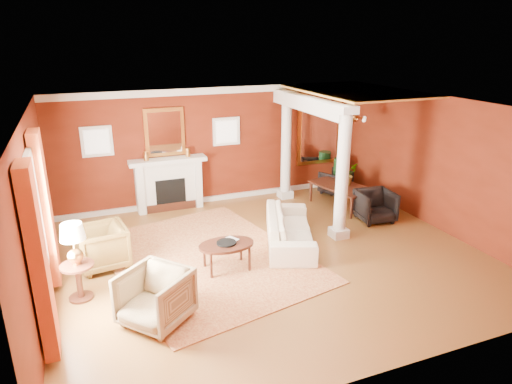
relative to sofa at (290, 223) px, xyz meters
name	(u,v)px	position (x,y,z in m)	size (l,w,h in m)	color
ground	(271,256)	(-0.58, -0.41, -0.45)	(8.00, 8.00, 0.00)	brown
room_shell	(272,156)	(-0.58, -0.41, 1.57)	(8.04, 7.04, 2.92)	#641E0D
fireplace	(169,184)	(-1.88, 2.91, 0.20)	(1.85, 0.42, 1.29)	silver
overmantel_mirror	(165,132)	(-1.88, 3.05, 1.45)	(0.95, 0.07, 1.15)	gold
flank_window_left	(97,141)	(-3.43, 3.06, 1.35)	(0.70, 0.07, 0.70)	silver
flank_window_right	(226,131)	(-0.33, 3.06, 1.35)	(0.70, 0.07, 0.70)	silver
left_window	(41,231)	(-4.48, -1.01, 0.98)	(0.21, 2.55, 2.60)	white
column_front	(343,173)	(1.12, -0.11, 0.98)	(0.36, 0.36, 2.80)	silver
column_back	(286,145)	(1.12, 2.59, 0.98)	(0.36, 0.36, 2.80)	silver
header_beam	(308,104)	(1.12, 1.49, 2.17)	(0.30, 3.20, 0.32)	silver
amber_ceiling	(356,91)	(2.27, 1.34, 2.42)	(2.30, 3.40, 0.04)	gold
dining_mirror	(319,133)	(2.32, 3.05, 1.10)	(1.30, 0.07, 1.70)	gold
chandelier	(355,117)	(2.32, 1.39, 1.80)	(0.60, 0.62, 0.75)	#B07637
crown_trim	(216,91)	(-0.58, 3.05, 2.37)	(8.00, 0.08, 0.16)	silver
base_trim	(219,198)	(-0.58, 3.05, -0.39)	(8.00, 0.08, 0.12)	silver
rug	(206,258)	(-1.79, -0.02, -0.44)	(3.32, 4.43, 0.02)	maroon
sofa	(290,223)	(0.00, 0.00, 0.00)	(2.28, 0.66, 0.89)	#F4E5CD
armchair_leopard	(102,245)	(-3.65, 0.37, 0.00)	(0.86, 0.81, 0.89)	black
armchair_stripe	(155,295)	(-3.04, -1.74, 0.02)	(0.90, 0.84, 0.92)	tan
coffee_table	(226,246)	(-1.55, -0.58, 0.03)	(1.03, 1.03, 0.52)	black
coffee_book	(228,235)	(-1.50, -0.50, 0.20)	(0.18, 0.02, 0.25)	black
side_table	(75,250)	(-4.08, -0.63, 0.43)	(0.53, 0.53, 1.33)	black
dining_table	(342,190)	(2.15, 1.45, 0.00)	(1.60, 0.56, 0.89)	black
dining_chair_near	(375,205)	(2.36, 0.37, -0.04)	(0.78, 0.73, 0.80)	black
dining_chair_far	(335,181)	(2.51, 2.37, -0.09)	(0.69, 0.65, 0.71)	black
green_urn	(339,178)	(2.76, 2.59, -0.09)	(0.38, 0.38, 0.92)	#143F1C
potted_plant	(347,164)	(2.22, 1.44, 0.67)	(0.51, 0.57, 0.44)	#26591E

